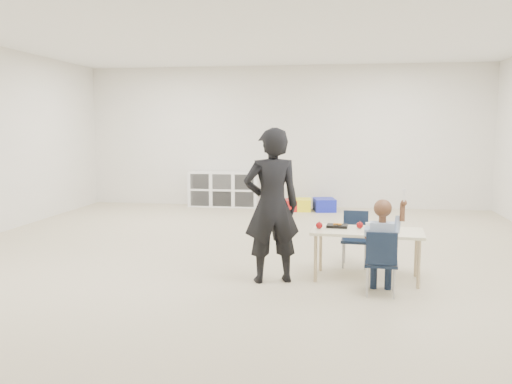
# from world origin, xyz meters

# --- Properties ---
(room) EXTENTS (9.00, 9.02, 2.80)m
(room) POSITION_xyz_m (0.00, 0.00, 1.40)
(room) COLOR #BBB090
(room) RESTS_ON ground
(table) EXTENTS (1.19, 0.66, 0.52)m
(table) POSITION_xyz_m (1.37, -0.65, 0.27)
(table) COLOR #FAEFC8
(table) RESTS_ON ground
(chair_near) EXTENTS (0.33, 0.31, 0.63)m
(chair_near) POSITION_xyz_m (1.47, -1.17, 0.31)
(chair_near) COLOR black
(chair_near) RESTS_ON ground
(chair_far) EXTENTS (0.33, 0.31, 0.63)m
(chair_far) POSITION_xyz_m (1.26, -0.13, 0.31)
(chair_far) COLOR black
(chair_far) RESTS_ON ground
(child) EXTENTS (0.45, 0.45, 0.99)m
(child) POSITION_xyz_m (1.47, -1.17, 0.49)
(child) COLOR #B4C8F3
(child) RESTS_ON chair_near
(lunch_tray_near) EXTENTS (0.23, 0.18, 0.03)m
(lunch_tray_near) POSITION_xyz_m (1.50, -0.62, 0.54)
(lunch_tray_near) COLOR black
(lunch_tray_near) RESTS_ON table
(lunch_tray_far) EXTENTS (0.23, 0.18, 0.03)m
(lunch_tray_far) POSITION_xyz_m (1.05, -0.54, 0.54)
(lunch_tray_far) COLOR black
(lunch_tray_far) RESTS_ON table
(milk_carton) EXTENTS (0.08, 0.08, 0.10)m
(milk_carton) POSITION_xyz_m (1.38, -0.80, 0.57)
(milk_carton) COLOR white
(milk_carton) RESTS_ON table
(bread_roll) EXTENTS (0.09, 0.09, 0.07)m
(bread_roll) POSITION_xyz_m (1.61, -0.76, 0.56)
(bread_roll) COLOR tan
(bread_roll) RESTS_ON table
(apple_near) EXTENTS (0.07, 0.07, 0.07)m
(apple_near) POSITION_xyz_m (1.29, -0.57, 0.56)
(apple_near) COLOR maroon
(apple_near) RESTS_ON table
(apple_far) EXTENTS (0.07, 0.07, 0.07)m
(apple_far) POSITION_xyz_m (0.87, -0.65, 0.56)
(apple_far) COLOR maroon
(apple_far) RESTS_ON table
(cubby_shelf) EXTENTS (1.40, 0.40, 0.70)m
(cubby_shelf) POSITION_xyz_m (-1.20, 4.28, 0.35)
(cubby_shelf) COLOR white
(cubby_shelf) RESTS_ON ground
(adult) EXTENTS (0.67, 0.55, 1.59)m
(adult) POSITION_xyz_m (0.39, -0.89, 0.79)
(adult) COLOR black
(adult) RESTS_ON ground
(bin_red) EXTENTS (0.38, 0.47, 0.21)m
(bin_red) POSITION_xyz_m (0.25, 3.96, 0.11)
(bin_red) COLOR red
(bin_red) RESTS_ON ground
(bin_yellow) EXTENTS (0.37, 0.47, 0.22)m
(bin_yellow) POSITION_xyz_m (0.39, 3.98, 0.11)
(bin_yellow) COLOR yellow
(bin_yellow) RESTS_ON ground
(bin_blue) EXTENTS (0.47, 0.56, 0.24)m
(bin_blue) POSITION_xyz_m (0.82, 3.98, 0.12)
(bin_blue) COLOR #1822B7
(bin_blue) RESTS_ON ground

